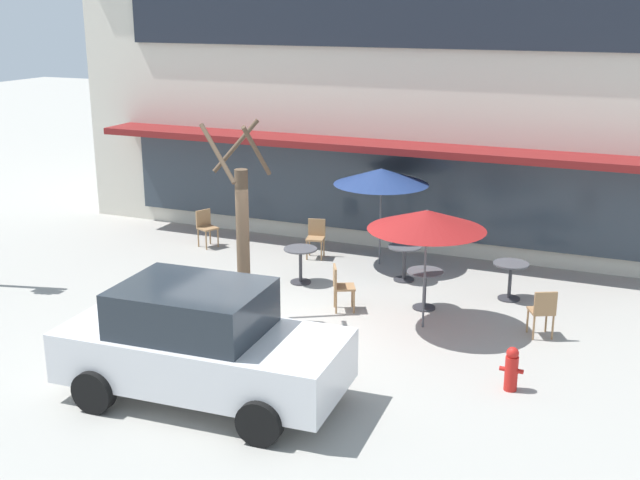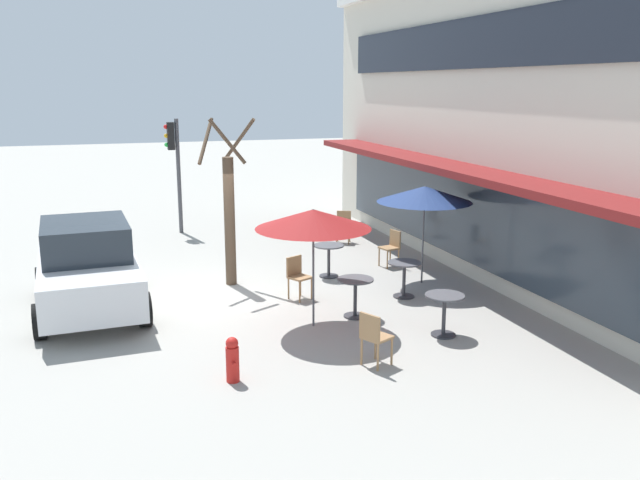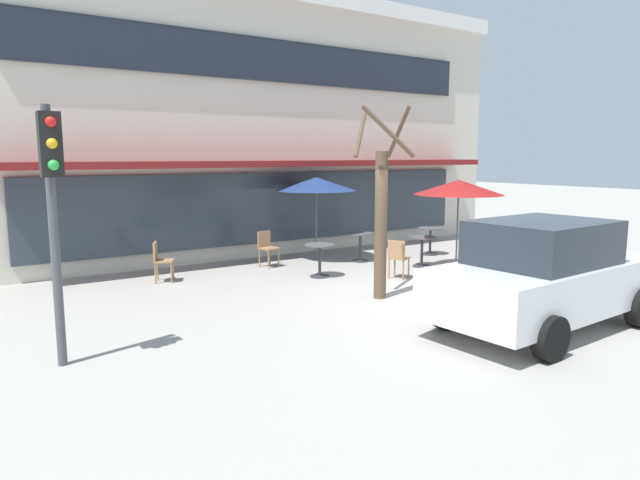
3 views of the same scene
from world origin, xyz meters
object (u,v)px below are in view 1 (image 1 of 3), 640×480
(patio_umbrella_cream_folded, at_px, (381,176))
(cafe_chair_1, at_px, (543,310))
(cafe_chair_0, at_px, (206,225))
(cafe_chair_2, at_px, (316,235))
(cafe_table_by_tree, at_px, (425,283))
(cafe_table_streetside, at_px, (510,275))
(cafe_table_near_wall, at_px, (404,257))
(cafe_table_mid_patio, at_px, (301,259))
(street_tree, at_px, (242,235))
(parked_sedan, at_px, (200,344))
(cafe_chair_3, at_px, (340,284))
(fire_hydrant, at_px, (511,369))
(patio_umbrella_green_folded, at_px, (427,220))

(patio_umbrella_cream_folded, xyz_separation_m, cafe_chair_1, (3.97, -2.82, -1.50))
(cafe_chair_0, height_order, cafe_chair_2, same)
(cafe_chair_1, bearing_deg, cafe_chair_0, 163.14)
(cafe_table_by_tree, distance_m, patio_umbrella_cream_folded, 3.19)
(cafe_table_streetside, bearing_deg, cafe_table_near_wall, 172.99)
(cafe_table_by_tree, bearing_deg, cafe_chair_2, 145.77)
(cafe_table_streetside, xyz_separation_m, cafe_table_mid_patio, (-4.23, -0.72, 0.00))
(cafe_table_near_wall, bearing_deg, street_tree, -122.38)
(cafe_table_streetside, xyz_separation_m, cafe_chair_0, (-7.42, 0.81, 0.01))
(parked_sedan, bearing_deg, cafe_table_near_wall, 79.31)
(cafe_table_streetside, relative_size, cafe_table_by_tree, 1.00)
(cafe_chair_0, relative_size, cafe_chair_3, 1.00)
(cafe_chair_1, bearing_deg, cafe_chair_3, -177.48)
(cafe_table_mid_patio, xyz_separation_m, cafe_chair_2, (-0.41, 1.77, 0.01))
(cafe_table_streetside, relative_size, cafe_chair_0, 0.85)
(cafe_table_mid_patio, xyz_separation_m, parked_sedan, (0.77, -5.27, 0.36))
(cafe_table_streetside, distance_m, street_tree, 5.40)
(cafe_table_streetside, height_order, cafe_chair_2, cafe_chair_2)
(cafe_table_near_wall, relative_size, fire_hydrant, 1.08)
(cafe_chair_2, distance_m, parked_sedan, 7.14)
(patio_umbrella_green_folded, relative_size, cafe_chair_1, 2.47)
(cafe_chair_3, relative_size, parked_sedan, 0.21)
(cafe_chair_1, bearing_deg, patio_umbrella_cream_folded, 144.61)
(street_tree, bearing_deg, cafe_chair_2, 94.05)
(street_tree, relative_size, fire_hydrant, 5.24)
(patio_umbrella_green_folded, relative_size, fire_hydrant, 3.12)
(cafe_table_mid_patio, relative_size, fire_hydrant, 1.08)
(fire_hydrant, bearing_deg, cafe_chair_1, 86.53)
(cafe_chair_0, height_order, parked_sedan, parked_sedan)
(cafe_chair_0, xyz_separation_m, parked_sedan, (3.97, -6.80, 0.35))
(cafe_table_streetside, height_order, patio_umbrella_green_folded, patio_umbrella_green_folded)
(cafe_chair_1, distance_m, parked_sedan, 6.09)
(cafe_table_by_tree, relative_size, cafe_table_mid_patio, 1.00)
(cafe_table_near_wall, bearing_deg, parked_sedan, -100.69)
(cafe_table_by_tree, height_order, cafe_chair_0, cafe_chair_0)
(patio_umbrella_cream_folded, distance_m, cafe_chair_1, 5.09)
(cafe_chair_3, relative_size, fire_hydrant, 1.26)
(cafe_chair_0, bearing_deg, cafe_chair_2, 4.88)
(parked_sedan, xyz_separation_m, fire_hydrant, (4.18, 2.06, -0.53))
(cafe_table_near_wall, distance_m, cafe_chair_3, 2.23)
(patio_umbrella_green_folded, distance_m, patio_umbrella_cream_folded, 3.71)
(patio_umbrella_cream_folded, bearing_deg, cafe_chair_0, -175.92)
(patio_umbrella_green_folded, height_order, cafe_chair_2, patio_umbrella_green_folded)
(patio_umbrella_cream_folded, bearing_deg, cafe_chair_2, -177.39)
(cafe_table_mid_patio, xyz_separation_m, patio_umbrella_cream_folded, (1.12, 1.84, 1.51))
(patio_umbrella_green_folded, bearing_deg, cafe_table_near_wall, 114.91)
(patio_umbrella_cream_folded, bearing_deg, cafe_table_by_tree, -53.30)
(patio_umbrella_cream_folded, height_order, parked_sedan, patio_umbrella_cream_folded)
(cafe_chair_0, distance_m, cafe_chair_2, 2.80)
(cafe_table_by_tree, bearing_deg, street_tree, -147.53)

